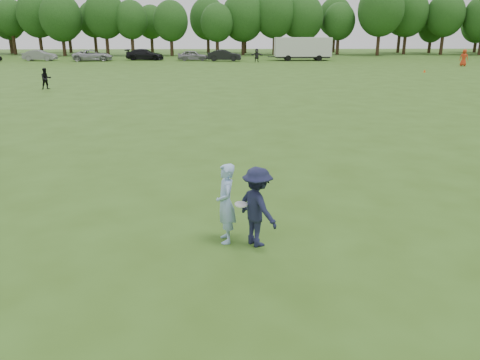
{
  "coord_description": "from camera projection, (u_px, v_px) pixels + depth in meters",
  "views": [
    {
      "loc": [
        -0.36,
        -9.45,
        4.42
      ],
      "look_at": [
        -0.04,
        0.76,
        1.1
      ],
      "focal_mm": 35.0,
      "sensor_mm": 36.0,
      "label": 1
    }
  ],
  "objects": [
    {
      "name": "car_c",
      "position": [
        93.0,
        55.0,
        66.2
      ],
      "size": [
        5.82,
        3.25,
        1.54
      ],
      "primitive_type": "imported",
      "rotation": [
        0.0,
        0.0,
        1.7
      ],
      "color": "#A6A6AB",
      "rests_on": "ground"
    },
    {
      "name": "cargo_trailer",
      "position": [
        303.0,
        48.0,
        66.96
      ],
      "size": [
        9.0,
        2.75,
        3.2
      ],
      "color": "silver",
      "rests_on": "ground"
    },
    {
      "name": "player_far_c",
      "position": [
        464.0,
        58.0,
        57.07
      ],
      "size": [
        1.17,
        1.1,
        2.01
      ],
      "primitive_type": "imported",
      "rotation": [
        0.0,
        0.0,
        2.51
      ],
      "color": "red",
      "rests_on": "ground"
    },
    {
      "name": "player_far_a",
      "position": [
        46.0,
        79.0,
        35.35
      ],
      "size": [
        0.98,
        0.93,
        1.59
      ],
      "primitive_type": "imported",
      "rotation": [
        0.0,
        0.0,
        0.6
      ],
      "color": "black",
      "rests_on": "ground"
    },
    {
      "name": "treeline",
      "position": [
        243.0,
        17.0,
        81.6
      ],
      "size": [
        130.35,
        18.39,
        11.74
      ],
      "color": "#332114",
      "rests_on": "ground"
    },
    {
      "name": "player_far_d",
      "position": [
        257.0,
        55.0,
        63.95
      ],
      "size": [
        1.72,
        0.71,
        1.81
      ],
      "primitive_type": "imported",
      "rotation": [
        0.0,
        0.0,
        0.11
      ],
      "color": "#2A2A2A",
      "rests_on": "ground"
    },
    {
      "name": "field_cone",
      "position": [
        425.0,
        71.0,
        49.26
      ],
      "size": [
        0.28,
        0.28,
        0.3
      ],
      "primitive_type": "cone",
      "color": "#E7490C",
      "rests_on": "ground"
    },
    {
      "name": "car_d",
      "position": [
        145.0,
        55.0,
        68.06
      ],
      "size": [
        5.6,
        2.66,
        1.58
      ],
      "primitive_type": "imported",
      "rotation": [
        0.0,
        0.0,
        1.49
      ],
      "color": "black",
      "rests_on": "ground"
    },
    {
      "name": "ground",
      "position": [
        243.0,
        238.0,
        10.36
      ],
      "size": [
        200.0,
        200.0,
        0.0
      ],
      "primitive_type": "plane",
      "color": "#335417",
      "rests_on": "ground"
    },
    {
      "name": "car_f",
      "position": [
        224.0,
        55.0,
        65.99
      ],
      "size": [
        4.86,
        2.1,
        1.56
      ],
      "primitive_type": "imported",
      "rotation": [
        0.0,
        0.0,
        1.47
      ],
      "color": "black",
      "rests_on": "ground"
    },
    {
      "name": "car_e",
      "position": [
        193.0,
        55.0,
        66.87
      ],
      "size": [
        4.35,
        1.86,
        1.47
      ],
      "primitive_type": "imported",
      "rotation": [
        0.0,
        0.0,
        1.6
      ],
      "color": "gray",
      "rests_on": "ground"
    },
    {
      "name": "disc_in_play",
      "position": [
        241.0,
        204.0,
        9.72
      ],
      "size": [
        0.32,
        0.32,
        0.07
      ],
      "color": "white",
      "rests_on": "ground"
    },
    {
      "name": "car_b",
      "position": [
        40.0,
        55.0,
        66.6
      ],
      "size": [
        4.59,
        1.7,
        1.5
      ],
      "primitive_type": "imported",
      "rotation": [
        0.0,
        0.0,
        1.55
      ],
      "color": "gray",
      "rests_on": "ground"
    },
    {
      "name": "thrower",
      "position": [
        226.0,
        203.0,
        9.95
      ],
      "size": [
        0.5,
        0.68,
        1.74
      ],
      "primitive_type": "imported",
      "rotation": [
        0.0,
        0.0,
        -1.44
      ],
      "color": "#95B8E7",
      "rests_on": "ground"
    },
    {
      "name": "defender",
      "position": [
        257.0,
        207.0,
        9.78
      ],
      "size": [
        1.15,
        1.28,
        1.72
      ],
      "primitive_type": "imported",
      "rotation": [
        0.0,
        0.0,
        2.17
      ],
      "color": "#1A1C39",
      "rests_on": "ground"
    }
  ]
}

